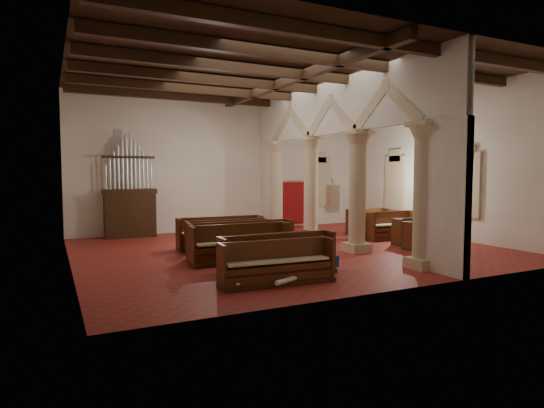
{
  "coord_description": "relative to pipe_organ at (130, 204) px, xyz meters",
  "views": [
    {
      "loc": [
        -7.5,
        -13.87,
        2.68
      ],
      "look_at": [
        -0.41,
        0.5,
        1.56
      ],
      "focal_mm": 30.0,
      "sensor_mm": 36.0,
      "label": 1
    }
  ],
  "objects": [
    {
      "name": "aisle_pew_2",
      "position": [
        9.3,
        -5.3,
        -1.0
      ],
      "size": [
        2.25,
        0.76,
        1.11
      ],
      "rotation": [
        0.0,
        0.0,
        -0.01
      ],
      "color": "black",
      "rests_on": "floor"
    },
    {
      "name": "nave_pew_3",
      "position": [
        2.07,
        -6.96,
        -0.99
      ],
      "size": [
        3.01,
        0.84,
        1.14
      ],
      "rotation": [
        0.0,
        0.0,
        -0.02
      ],
      "color": "black",
      "rests_on": "floor"
    },
    {
      "name": "window_right_a",
      "position": [
        11.48,
        -7.0,
        0.83
      ],
      "size": [
        0.03,
        1.0,
        2.2
      ],
      "primitive_type": "cube",
      "color": "#2E674C",
      "rests_on": "wall_right"
    },
    {
      "name": "wall_left",
      "position": [
        -2.5,
        -5.5,
        1.63
      ],
      "size": [
        0.02,
        12.0,
        6.0
      ],
      "primitive_type": "cube",
      "color": "white",
      "rests_on": "floor"
    },
    {
      "name": "floor",
      "position": [
        4.5,
        -5.5,
        -1.37
      ],
      "size": [
        14.0,
        14.0,
        0.0
      ],
      "primitive_type": "plane",
      "color": "maroon",
      "rests_on": "ground"
    },
    {
      "name": "ceiling_beams",
      "position": [
        4.5,
        -5.5,
        4.45
      ],
      "size": [
        13.8,
        11.8,
        0.3
      ],
      "primitive_type": null,
      "color": "black",
      "rests_on": "wall_back"
    },
    {
      "name": "processional_banner",
      "position": [
        10.18,
        -1.8,
        -0.57
      ],
      "size": [
        0.54,
        0.69,
        2.4
      ],
      "rotation": [
        0.0,
        0.0,
        0.17
      ],
      "color": "black",
      "rests_on": "floor"
    },
    {
      "name": "nave_pew_5",
      "position": [
        2.44,
        -4.96,
        -1.02
      ],
      "size": [
        2.91,
        0.85,
        1.06
      ],
      "rotation": [
        0.0,
        0.0,
        -0.05
      ],
      "color": "black",
      "rests_on": "floor"
    },
    {
      "name": "wall_back",
      "position": [
        4.5,
        0.5,
        1.63
      ],
      "size": [
        14.0,
        0.02,
        6.0
      ],
      "primitive_type": "cube",
      "color": "white",
      "rests_on": "floor"
    },
    {
      "name": "hymnal_box_c",
      "position": [
        4.22,
        -5.79,
        -1.13
      ],
      "size": [
        0.33,
        0.29,
        0.28
      ],
      "primitive_type": "cube",
      "rotation": [
        0.0,
        0.0,
        -0.25
      ],
      "color": "navy",
      "rests_on": "floor"
    },
    {
      "name": "nave_pew_2",
      "position": [
        2.5,
        -8.05,
        -1.06
      ],
      "size": [
        2.84,
        0.81,
        0.96
      ],
      "rotation": [
        0.0,
        0.0,
        0.06
      ],
      "color": "black",
      "rests_on": "floor"
    },
    {
      "name": "aisle_pew_3",
      "position": [
        8.88,
        -4.74,
        -1.04
      ],
      "size": [
        1.78,
        0.78,
        0.99
      ],
      "rotation": [
        0.0,
        0.0,
        0.07
      ],
      "color": "black",
      "rests_on": "floor"
    },
    {
      "name": "nave_pew_0",
      "position": [
        1.87,
        -9.79,
        -1.02
      ],
      "size": [
        2.87,
        0.87,
        1.05
      ],
      "rotation": [
        0.0,
        0.0,
        -0.06
      ],
      "color": "black",
      "rests_on": "floor"
    },
    {
      "name": "nave_pew_4",
      "position": [
        2.48,
        -6.09,
        -1.0
      ],
      "size": [
        3.44,
        0.84,
        1.12
      ],
      "rotation": [
        0.0,
        0.0,
        -0.03
      ],
      "color": "black",
      "rests_on": "floor"
    },
    {
      "name": "aisle_pew_4",
      "position": [
        9.35,
        -3.7,
        -1.0
      ],
      "size": [
        1.87,
        0.79,
        1.11
      ],
      "rotation": [
        0.0,
        0.0,
        -0.03
      ],
      "color": "black",
      "rests_on": "floor"
    },
    {
      "name": "aisle_pew_1",
      "position": [
        9.23,
        -6.69,
        -1.04
      ],
      "size": [
        1.8,
        0.73,
        0.98
      ],
      "rotation": [
        0.0,
        0.0,
        -0.04
      ],
      "color": "black",
      "rests_on": "floor"
    },
    {
      "name": "window_right_b",
      "position": [
        11.48,
        -3.0,
        0.83
      ],
      "size": [
        0.03,
        1.0,
        2.2
      ],
      "primitive_type": "cube",
      "color": "#2E674C",
      "rests_on": "wall_right"
    },
    {
      "name": "window_back",
      "position": [
        9.5,
        0.48,
        0.83
      ],
      "size": [
        1.0,
        0.03,
        2.2
      ],
      "primitive_type": "cube",
      "color": "#2E674C",
      "rests_on": "wall_back"
    },
    {
      "name": "nave_pew_6",
      "position": [
        2.42,
        -4.26,
        -1.0
      ],
      "size": [
        3.07,
        0.85,
        1.11
      ],
      "rotation": [
        0.0,
        0.0,
        -0.04
      ],
      "color": "black",
      "rests_on": "floor"
    },
    {
      "name": "ceiling",
      "position": [
        4.5,
        -5.5,
        4.63
      ],
      "size": [
        14.0,
        14.0,
        0.0
      ],
      "primitive_type": "plane",
      "rotation": [
        3.14,
        0.0,
        0.0
      ],
      "color": "#312110",
      "rests_on": "wall_back"
    },
    {
      "name": "nave_pew_1",
      "position": [
        2.29,
        -9.03,
        -1.01
      ],
      "size": [
        3.16,
        0.73,
        1.09
      ],
      "rotation": [
        0.0,
        0.0,
        0.0
      ],
      "color": "black",
      "rests_on": "floor"
    },
    {
      "name": "tube_heater_b",
      "position": [
        1.17,
        -9.91,
        -1.21
      ],
      "size": [
        0.87,
        0.18,
        0.09
      ],
      "primitive_type": "cylinder",
      "rotation": [
        0.0,
        1.57,
        0.11
      ],
      "color": "silver",
      "rests_on": "floor"
    },
    {
      "name": "wall_front",
      "position": [
        4.5,
        -11.5,
        1.63
      ],
      "size": [
        14.0,
        0.02,
        6.0
      ],
      "primitive_type": "cube",
      "color": "white",
      "rests_on": "floor"
    },
    {
      "name": "aisle_pew_0",
      "position": [
        8.8,
        -7.63,
        -1.03
      ],
      "size": [
        1.73,
        0.77,
        1.0
      ],
      "rotation": [
        0.0,
        0.0,
        0.06
      ],
      "color": "black",
      "rests_on": "floor"
    },
    {
      "name": "tube_heater_a",
      "position": [
        2.12,
        -10.07,
        -1.21
      ],
      "size": [
        1.09,
        0.53,
        0.11
      ],
      "primitive_type": "cylinder",
      "rotation": [
        0.0,
        1.57,
        0.39
      ],
      "color": "silver",
      "rests_on": "floor"
    },
    {
      "name": "hymnal_box_a",
      "position": [
        3.9,
        -9.1,
        -1.12
      ],
      "size": [
        0.36,
        0.32,
        0.3
      ],
      "primitive_type": "cube",
      "rotation": [
        0.0,
        0.0,
        0.27
      ],
      "color": "#151592",
      "rests_on": "floor"
    },
    {
      "name": "hymnal_box_b",
      "position": [
        2.96,
        -8.25,
        -1.11
      ],
      "size": [
        0.34,
        0.29,
        0.31
      ],
      "primitive_type": "cube",
      "rotation": [
        0.0,
        0.0,
        -0.12
      ],
      "color": "#151B97",
      "rests_on": "floor"
    },
    {
      "name": "arcade",
      "position": [
        6.3,
        -5.5,
        2.19
      ],
      "size": [
        0.9,
        11.9,
        6.0
      ],
      "color": "#C6B693",
      "rests_on": "floor"
    },
    {
      "name": "dossal_curtain",
      "position": [
        8.0,
        0.42,
        -0.21
      ],
      "size": [
        1.8,
        0.07,
        2.17
      ],
      "color": "#9D1411",
      "rests_on": "floor"
    },
    {
      "name": "pipe_organ",
      "position": [
        0.0,
        0.0,
        0.0
      ],
      "size": [
        2.1,
        0.85,
        4.4
      ],
      "color": "black",
      "rests_on": "floor"
    },
    {
      "name": "lectern",
      "position": [
        0.52,
        -0.05,
        -0.87
      ],
      "size": [
        0.55,
        0.56,
        1.21
      ],
      "rotation": [
        0.0,
        0.0,
        -0.18
      ],
      "color": "#341C10",
      "rests_on": "floor"
    },
    {
      "name": "wall_right",
      "position": [
        11.5,
        -5.5,
        1.63
      ],
      "size": [
        0.02,
        12.0,
        6.0
      ],
      "primitive_type": "cube",
      "color": "white",
      "rests_on": "floor"
    }
  ]
}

